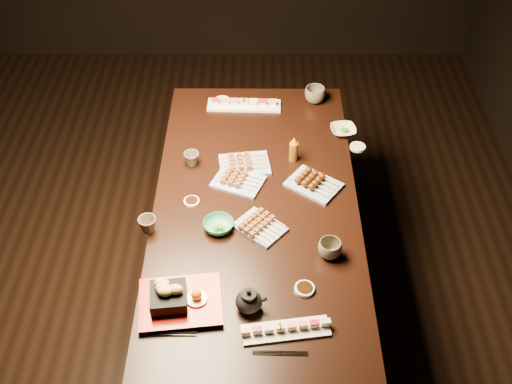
% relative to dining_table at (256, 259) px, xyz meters
% --- Properties ---
extents(ground, '(5.00, 5.00, 0.00)m').
position_rel_dining_table_xyz_m(ground, '(-0.35, 0.02, -0.38)').
color(ground, black).
rests_on(ground, ground).
extents(dining_table, '(1.31, 1.97, 0.75)m').
position_rel_dining_table_xyz_m(dining_table, '(0.00, 0.00, 0.00)').
color(dining_table, black).
rests_on(dining_table, ground).
extents(sushi_platter_near, '(0.33, 0.14, 0.04)m').
position_rel_dining_table_xyz_m(sushi_platter_near, '(0.11, -0.68, 0.39)').
color(sushi_platter_near, white).
rests_on(sushi_platter_near, dining_table).
extents(sushi_platter_far, '(0.39, 0.12, 0.05)m').
position_rel_dining_table_xyz_m(sushi_platter_far, '(-0.07, 0.73, 0.40)').
color(sushi_platter_far, white).
rests_on(sushi_platter_far, dining_table).
extents(yakitori_plate_center, '(0.26, 0.23, 0.06)m').
position_rel_dining_table_xyz_m(yakitori_plate_center, '(-0.08, 0.13, 0.40)').
color(yakitori_plate_center, '#828EB6').
rests_on(yakitori_plate_center, dining_table).
extents(yakitori_plate_right, '(0.25, 0.24, 0.05)m').
position_rel_dining_table_xyz_m(yakitori_plate_right, '(0.02, -0.16, 0.40)').
color(yakitori_plate_right, '#828EB6').
rests_on(yakitori_plate_right, dining_table).
extents(yakitori_plate_left, '(0.25, 0.20, 0.06)m').
position_rel_dining_table_xyz_m(yakitori_plate_left, '(-0.05, 0.25, 0.40)').
color(yakitori_plate_left, '#828EB6').
rests_on(yakitori_plate_left, dining_table).
extents(tsukune_plate, '(0.28, 0.27, 0.06)m').
position_rel_dining_table_xyz_m(tsukune_plate, '(0.26, 0.11, 0.40)').
color(tsukune_plate, '#828EB6').
rests_on(tsukune_plate, dining_table).
extents(edamame_bowl_green, '(0.18, 0.18, 0.04)m').
position_rel_dining_table_xyz_m(edamame_bowl_green, '(-0.16, -0.16, 0.40)').
color(edamame_bowl_green, '#2B8559').
rests_on(edamame_bowl_green, dining_table).
extents(edamame_bowl_cream, '(0.14, 0.14, 0.03)m').
position_rel_dining_table_xyz_m(edamame_bowl_cream, '(0.43, 0.51, 0.39)').
color(edamame_bowl_cream, beige).
rests_on(edamame_bowl_cream, dining_table).
extents(tempura_tray, '(0.34, 0.28, 0.11)m').
position_rel_dining_table_xyz_m(tempura_tray, '(-0.28, -0.56, 0.43)').
color(tempura_tray, black).
rests_on(tempura_tray, dining_table).
extents(teacup_near_left, '(0.10, 0.10, 0.07)m').
position_rel_dining_table_xyz_m(teacup_near_left, '(-0.45, -0.17, 0.41)').
color(teacup_near_left, '#524B3F').
rests_on(teacup_near_left, dining_table).
extents(teacup_mid_right, '(0.13, 0.13, 0.08)m').
position_rel_dining_table_xyz_m(teacup_mid_right, '(0.30, -0.31, 0.41)').
color(teacup_mid_right, '#524B3F').
rests_on(teacup_mid_right, dining_table).
extents(teacup_far_left, '(0.09, 0.09, 0.07)m').
position_rel_dining_table_xyz_m(teacup_far_left, '(-0.30, 0.26, 0.41)').
color(teacup_far_left, '#524B3F').
rests_on(teacup_far_left, dining_table).
extents(teacup_far_right, '(0.12, 0.12, 0.09)m').
position_rel_dining_table_xyz_m(teacup_far_right, '(0.31, 0.78, 0.42)').
color(teacup_far_right, '#524B3F').
rests_on(teacup_far_right, dining_table).
extents(teapot, '(0.12, 0.12, 0.10)m').
position_rel_dining_table_xyz_m(teapot, '(-0.02, -0.57, 0.43)').
color(teapot, black).
rests_on(teapot, dining_table).
extents(condiment_bottle, '(0.04, 0.04, 0.13)m').
position_rel_dining_table_xyz_m(condiment_bottle, '(0.18, 0.30, 0.44)').
color(condiment_bottle, brown).
rests_on(condiment_bottle, dining_table).
extents(sauce_dish_west, '(0.09, 0.09, 0.01)m').
position_rel_dining_table_xyz_m(sauce_dish_west, '(-0.28, 0.00, 0.38)').
color(sauce_dish_west, white).
rests_on(sauce_dish_west, dining_table).
extents(sauce_dish_east, '(0.10, 0.10, 0.01)m').
position_rel_dining_table_xyz_m(sauce_dish_east, '(0.49, 0.39, 0.38)').
color(sauce_dish_east, white).
rests_on(sauce_dish_east, dining_table).
extents(sauce_dish_se, '(0.09, 0.09, 0.01)m').
position_rel_dining_table_xyz_m(sauce_dish_se, '(0.19, -0.48, 0.38)').
color(sauce_dish_se, white).
rests_on(sauce_dish_se, dining_table).
extents(sauce_dish_nw, '(0.10, 0.10, 0.01)m').
position_rel_dining_table_xyz_m(sauce_dish_nw, '(-0.18, 0.77, 0.38)').
color(sauce_dish_nw, white).
rests_on(sauce_dish_nw, dining_table).
extents(chopsticks_near, '(0.21, 0.02, 0.01)m').
position_rel_dining_table_xyz_m(chopsticks_near, '(-0.32, -0.69, 0.38)').
color(chopsticks_near, black).
rests_on(chopsticks_near, dining_table).
extents(chopsticks_se, '(0.20, 0.02, 0.01)m').
position_rel_dining_table_xyz_m(chopsticks_se, '(0.09, -0.77, 0.38)').
color(chopsticks_se, black).
rests_on(chopsticks_se, dining_table).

